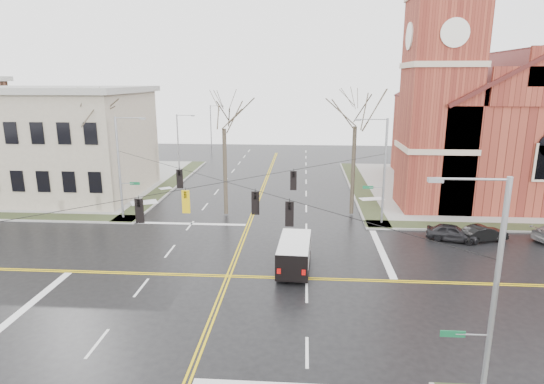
# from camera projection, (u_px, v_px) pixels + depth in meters

# --- Properties ---
(ground) EXTENTS (120.00, 120.00, 0.00)m
(ground) POSITION_uv_depth(u_px,v_px,m) (228.00, 276.00, 29.09)
(ground) COLOR black
(ground) RESTS_ON ground
(sidewalks) EXTENTS (80.00, 80.00, 0.17)m
(sidewalks) POSITION_uv_depth(u_px,v_px,m) (228.00, 275.00, 29.07)
(sidewalks) COLOR gray
(sidewalks) RESTS_ON ground
(road_markings) EXTENTS (100.00, 100.00, 0.01)m
(road_markings) POSITION_uv_depth(u_px,v_px,m) (228.00, 276.00, 29.09)
(road_markings) COLOR gold
(road_markings) RESTS_ON ground
(church) EXTENTS (24.28, 27.48, 27.50)m
(church) POSITION_uv_depth(u_px,v_px,m) (490.00, 115.00, 49.31)
(church) COLOR maroon
(church) RESTS_ON ground
(civic_building_a) EXTENTS (18.00, 14.00, 11.00)m
(civic_building_a) POSITION_uv_depth(u_px,v_px,m) (55.00, 144.00, 48.64)
(civic_building_a) COLOR gray
(civic_building_a) RESTS_ON ground
(signal_pole_ne) EXTENTS (2.75, 0.22, 9.00)m
(signal_pole_ne) POSITION_uv_depth(u_px,v_px,m) (383.00, 168.00, 38.23)
(signal_pole_ne) COLOR gray
(signal_pole_ne) RESTS_ON ground
(signal_pole_nw) EXTENTS (2.75, 0.22, 9.00)m
(signal_pole_nw) POSITION_uv_depth(u_px,v_px,m) (121.00, 165.00, 39.80)
(signal_pole_nw) COLOR gray
(signal_pole_nw) RESTS_ON ground
(signal_pole_se) EXTENTS (2.75, 0.22, 9.00)m
(signal_pole_se) POSITION_uv_depth(u_px,v_px,m) (490.00, 293.00, 15.98)
(signal_pole_se) COLOR gray
(signal_pole_se) RESTS_ON ground
(span_wires) EXTENTS (23.02, 23.02, 0.03)m
(span_wires) POSITION_uv_depth(u_px,v_px,m) (226.00, 182.00, 27.59)
(span_wires) COLOR black
(span_wires) RESTS_ON ground
(traffic_signals) EXTENTS (8.21, 8.26, 1.30)m
(traffic_signals) POSITION_uv_depth(u_px,v_px,m) (225.00, 197.00, 27.12)
(traffic_signals) COLOR black
(traffic_signals) RESTS_ON ground
(streetlight_north_a) EXTENTS (2.30, 0.20, 8.00)m
(streetlight_north_a) POSITION_uv_depth(u_px,v_px,m) (179.00, 144.00, 55.84)
(streetlight_north_a) COLOR gray
(streetlight_north_a) RESTS_ON ground
(streetlight_north_b) EXTENTS (2.30, 0.20, 8.00)m
(streetlight_north_b) POSITION_uv_depth(u_px,v_px,m) (212.00, 127.00, 75.20)
(streetlight_north_b) COLOR gray
(streetlight_north_b) RESTS_ON ground
(cargo_van) EXTENTS (2.26, 5.29, 1.97)m
(cargo_van) POSITION_uv_depth(u_px,v_px,m) (295.00, 252.00, 30.08)
(cargo_van) COLOR silver
(cargo_van) RESTS_ON ground
(parked_car_a) EXTENTS (4.11, 2.60, 1.30)m
(parked_car_a) POSITION_uv_depth(u_px,v_px,m) (452.00, 233.00, 35.35)
(parked_car_a) COLOR black
(parked_car_a) RESTS_ON ground
(parked_car_b) EXTENTS (3.98, 2.47, 1.24)m
(parked_car_b) POSITION_uv_depth(u_px,v_px,m) (483.00, 233.00, 35.28)
(parked_car_b) COLOR black
(parked_car_b) RESTS_ON ground
(tree_nw_far) EXTENTS (4.00, 4.00, 12.10)m
(tree_nw_far) POSITION_uv_depth(u_px,v_px,m) (90.00, 118.00, 41.68)
(tree_nw_far) COLOR #393024
(tree_nw_far) RESTS_ON ground
(tree_nw_near) EXTENTS (4.00, 4.00, 11.76)m
(tree_nw_near) POSITION_uv_depth(u_px,v_px,m) (224.00, 123.00, 40.06)
(tree_nw_near) COLOR #393024
(tree_nw_near) RESTS_ON ground
(tree_ne) EXTENTS (4.00, 4.00, 12.06)m
(tree_ne) POSITION_uv_depth(u_px,v_px,m) (355.00, 120.00, 40.13)
(tree_ne) COLOR #393024
(tree_ne) RESTS_ON ground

